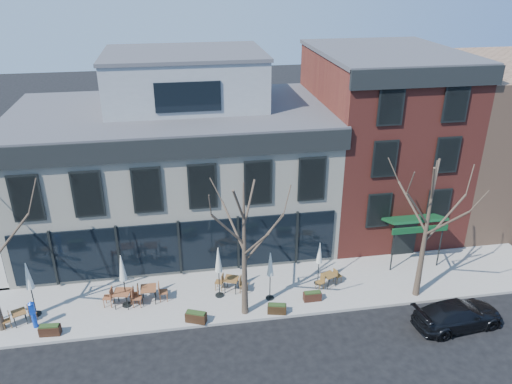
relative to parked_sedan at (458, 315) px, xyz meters
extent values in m
plane|color=black|center=(-12.90, 6.37, -0.64)|extent=(120.00, 120.00, 0.00)
cube|color=gray|center=(-9.65, 4.22, -0.57)|extent=(33.50, 4.70, 0.15)
cube|color=silver|center=(-12.90, 11.37, 3.36)|extent=(18.00, 10.00, 8.00)
cube|color=#47474C|center=(-12.90, 11.37, 7.41)|extent=(18.30, 10.30, 0.30)
cube|color=black|center=(-12.90, 6.25, 6.91)|extent=(18.30, 0.25, 1.10)
cube|color=black|center=(-22.02, 11.37, 6.91)|extent=(0.25, 10.30, 1.10)
cube|color=black|center=(-12.90, 6.31, 1.26)|extent=(17.20, 0.12, 3.00)
cube|color=black|center=(-21.96, 10.37, 1.26)|extent=(0.12, 7.50, 3.00)
cube|color=gray|center=(-11.90, 12.37, 8.96)|extent=(9.00, 6.50, 3.00)
cube|color=maroon|center=(0.10, 11.37, 4.86)|extent=(8.00, 10.00, 11.00)
cube|color=#47474C|center=(0.10, 11.37, 10.41)|extent=(8.20, 10.20, 0.25)
cube|color=black|center=(0.10, 6.25, 9.96)|extent=(8.20, 0.25, 1.00)
cube|color=#0D3B1B|center=(0.10, 5.52, 2.26)|extent=(3.20, 1.66, 0.67)
cube|color=black|center=(0.10, 6.32, 0.61)|extent=(1.40, 0.10, 2.50)
cube|color=#8C664C|center=(10.10, 12.37, 4.36)|extent=(12.00, 12.00, 10.00)
cylinder|color=#382B21|center=(-20.33, 3.36, 4.04)|extent=(2.23, 0.50, 2.48)
cone|color=#382B21|center=(-9.90, 2.47, 3.03)|extent=(0.34, 0.34, 7.04)
cylinder|color=#382B21|center=(-8.95, 2.64, 3.53)|extent=(2.00, 0.46, 2.21)
cylinder|color=#382B21|center=(-10.30, 3.33, 3.94)|extent=(0.93, 1.84, 1.91)
cylinder|color=#382B21|center=(-10.65, 2.20, 4.40)|extent=(1.61, 0.68, 1.97)
cylinder|color=#382B21|center=(-9.50, 1.62, 3.87)|extent=(0.93, 1.83, 2.03)
cone|color=#382B21|center=(-0.90, 2.47, 3.25)|extent=(0.34, 0.34, 7.48)
cylinder|color=#382B21|center=(0.11, 2.65, 3.79)|extent=(2.12, 0.48, 2.35)
cylinder|color=#382B21|center=(-1.33, 3.39, 4.22)|extent=(0.98, 1.94, 2.03)
cylinder|color=#382B21|center=(-1.70, 2.18, 4.71)|extent=(1.71, 0.71, 2.09)
cylinder|color=#382B21|center=(-0.48, 1.56, 4.14)|extent=(0.98, 1.94, 2.16)
imported|color=black|center=(0.00, 0.00, 0.00)|extent=(4.60, 2.29, 1.28)
cylinder|color=#0D35AB|center=(-19.86, 3.05, -0.10)|extent=(0.23, 0.23, 0.79)
cube|color=#0D35AB|center=(-19.86, 3.05, 0.58)|extent=(0.27, 0.23, 0.57)
cone|color=#0D35AB|center=(-19.86, 3.05, 0.92)|extent=(0.29, 0.29, 0.14)
cube|color=brown|center=(-20.62, 3.44, 0.16)|extent=(0.82, 0.82, 0.04)
cylinder|color=black|center=(-20.75, 3.11, -0.17)|extent=(0.04, 0.04, 0.64)
cylinder|color=black|center=(-20.29, 3.31, -0.17)|extent=(0.04, 0.04, 0.64)
cylinder|color=black|center=(-20.95, 3.56, -0.17)|extent=(0.04, 0.04, 0.64)
cylinder|color=black|center=(-20.49, 3.76, -0.17)|extent=(0.04, 0.04, 0.64)
cube|color=brown|center=(-15.87, 4.01, 0.33)|extent=(0.92, 0.92, 0.05)
cylinder|color=black|center=(-16.23, 3.75, -0.09)|extent=(0.05, 0.05, 0.81)
cylinder|color=black|center=(-15.61, 3.64, -0.09)|extent=(0.05, 0.05, 0.81)
cylinder|color=black|center=(-16.13, 4.38, -0.09)|extent=(0.05, 0.05, 0.81)
cylinder|color=black|center=(-15.50, 4.27, -0.09)|extent=(0.05, 0.05, 0.81)
cube|color=brown|center=(-14.58, 4.15, 0.32)|extent=(0.78, 0.78, 0.04)
cylinder|color=black|center=(-14.89, 3.84, -0.09)|extent=(0.04, 0.04, 0.80)
cylinder|color=black|center=(-14.27, 3.84, -0.09)|extent=(0.04, 0.04, 0.80)
cylinder|color=black|center=(-14.89, 4.46, -0.09)|extent=(0.04, 0.04, 0.80)
cylinder|color=black|center=(-14.27, 4.46, -0.09)|extent=(0.04, 0.04, 0.80)
cube|color=brown|center=(-10.34, 4.36, 0.25)|extent=(0.92, 0.92, 0.04)
cylinder|color=black|center=(-10.71, 4.20, -0.12)|extent=(0.04, 0.04, 0.74)
cylinder|color=black|center=(-10.17, 3.99, -0.12)|extent=(0.04, 0.04, 0.74)
cylinder|color=black|center=(-10.50, 4.73, -0.12)|extent=(0.04, 0.04, 0.74)
cylinder|color=black|center=(-9.97, 4.53, -0.12)|extent=(0.04, 0.04, 0.74)
cube|color=brown|center=(-5.16, 3.96, 0.18)|extent=(0.84, 0.84, 0.04)
cylinder|color=black|center=(-5.31, 3.63, -0.16)|extent=(0.04, 0.04, 0.66)
cylinder|color=black|center=(-4.83, 3.82, -0.16)|extent=(0.04, 0.04, 0.66)
cylinder|color=black|center=(-5.50, 4.11, -0.16)|extent=(0.04, 0.04, 0.66)
cylinder|color=black|center=(-5.02, 4.30, -0.16)|extent=(0.04, 0.04, 0.66)
cylinder|color=black|center=(-20.04, 4.01, -0.46)|extent=(0.48, 0.48, 0.06)
cylinder|color=black|center=(-20.04, 4.01, 0.70)|extent=(0.05, 0.05, 2.38)
cone|color=silver|center=(-20.04, 4.01, 1.78)|extent=(0.39, 0.39, 1.41)
cylinder|color=black|center=(-15.70, 4.00, -0.46)|extent=(0.47, 0.47, 0.06)
cylinder|color=black|center=(-15.70, 4.00, 0.69)|extent=(0.05, 0.05, 2.37)
cone|color=beige|center=(-15.70, 4.00, 1.77)|extent=(0.39, 0.39, 1.40)
cylinder|color=black|center=(-11.01, 4.03, -0.46)|extent=(0.46, 0.46, 0.06)
cylinder|color=black|center=(-11.01, 4.03, 0.66)|extent=(0.05, 0.05, 2.31)
cone|color=beige|center=(-11.01, 4.03, 1.71)|extent=(0.38, 0.38, 1.36)
cylinder|color=black|center=(-8.48, 3.38, -0.46)|extent=(0.44, 0.44, 0.06)
cylinder|color=black|center=(-8.48, 3.38, 0.60)|extent=(0.05, 0.05, 2.19)
cone|color=silver|center=(-8.48, 3.38, 1.60)|extent=(0.36, 0.36, 1.29)
cylinder|color=black|center=(-5.68, 4.24, -0.46)|extent=(0.41, 0.41, 0.06)
cylinder|color=black|center=(-5.68, 4.24, 0.52)|extent=(0.05, 0.05, 2.03)
cone|color=beige|center=(-5.68, 4.24, 1.44)|extent=(0.33, 0.33, 1.20)
cube|color=black|center=(-19.06, 2.37, -0.25)|extent=(0.98, 0.45, 0.48)
cube|color=#1E3314|center=(-19.06, 2.37, 0.00)|extent=(0.88, 0.37, 0.08)
cube|color=black|center=(-12.32, 2.17, -0.24)|extent=(1.08, 0.75, 0.50)
cube|color=#1E3314|center=(-12.32, 2.17, 0.03)|extent=(0.95, 0.64, 0.08)
cube|color=black|center=(-8.36, 2.17, -0.26)|extent=(0.98, 0.57, 0.46)
cube|color=#1E3314|center=(-8.36, 2.17, -0.01)|extent=(0.88, 0.48, 0.07)
cube|color=black|center=(-6.37, 2.87, -0.27)|extent=(0.91, 0.36, 0.45)
cube|color=#1E3314|center=(-6.37, 2.87, -0.02)|extent=(0.82, 0.29, 0.07)
camera|label=1|loc=(-12.65, -17.21, 15.28)|focal=35.00mm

